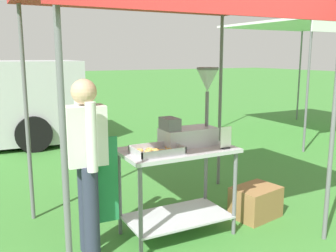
# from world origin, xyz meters

# --- Properties ---
(ground_plane) EXTENTS (70.00, 70.00, 0.00)m
(ground_plane) POSITION_xyz_m (0.00, 6.00, 0.00)
(ground_plane) COLOR #3D7F33
(stall_canopy) EXTENTS (2.71, 2.04, 2.37)m
(stall_canopy) POSITION_xyz_m (0.09, 1.03, 2.27)
(stall_canopy) COLOR slate
(stall_canopy) RESTS_ON ground
(donut_cart) EXTENTS (1.13, 0.63, 0.90)m
(donut_cart) POSITION_xyz_m (0.09, 0.94, 0.63)
(donut_cart) COLOR #B7B7BC
(donut_cart) RESTS_ON ground
(donut_tray) EXTENTS (0.45, 0.32, 0.07)m
(donut_tray) POSITION_xyz_m (-0.17, 0.85, 0.92)
(donut_tray) COLOR #B7B7BC
(donut_tray) RESTS_ON donut_cart
(donut_fryer) EXTENTS (0.61, 0.28, 0.78)m
(donut_fryer) POSITION_xyz_m (0.29, 1.00, 1.15)
(donut_fryer) COLOR #B7B7BC
(donut_fryer) RESTS_ON donut_cart
(menu_sign) EXTENTS (0.13, 0.05, 0.22)m
(menu_sign) POSITION_xyz_m (0.51, 0.71, 0.99)
(menu_sign) COLOR black
(menu_sign) RESTS_ON donut_cart
(vendor) EXTENTS (0.45, 0.53, 1.61)m
(vendor) POSITION_xyz_m (-0.81, 0.95, 0.90)
(vendor) COLOR #2D3347
(vendor) RESTS_ON ground
(supply_crate) EXTENTS (0.58, 0.47, 0.35)m
(supply_crate) POSITION_xyz_m (1.08, 0.89, 0.17)
(supply_crate) COLOR olive
(supply_crate) RESTS_ON ground
(neighbour_tent) EXTENTS (2.83, 2.92, 2.49)m
(neighbour_tent) POSITION_xyz_m (5.14, 4.07, 2.41)
(neighbour_tent) COLOR slate
(neighbour_tent) RESTS_ON ground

